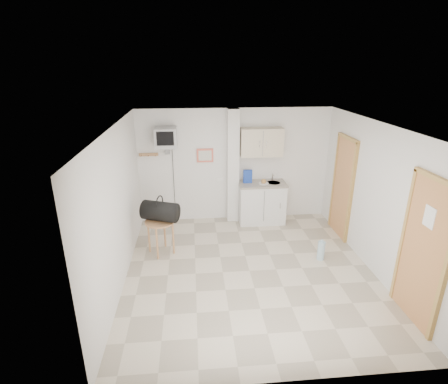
{
  "coord_description": "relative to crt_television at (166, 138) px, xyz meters",
  "views": [
    {
      "loc": [
        -0.92,
        -5.12,
        3.39
      ],
      "look_at": [
        -0.39,
        0.6,
        1.25
      ],
      "focal_mm": 28.0,
      "sensor_mm": 36.0,
      "label": 1
    }
  ],
  "objects": [
    {
      "name": "crt_television",
      "position": [
        0.0,
        0.0,
        0.0
      ],
      "size": [
        0.44,
        0.45,
        2.15
      ],
      "color": "slate",
      "rests_on": "ground"
    },
    {
      "name": "room_envelope",
      "position": [
        1.69,
        -1.93,
        -0.4
      ],
      "size": [
        4.24,
        4.54,
        2.55
      ],
      "color": "white",
      "rests_on": "ground"
    },
    {
      "name": "water_bottle",
      "position": [
        2.8,
        -1.76,
        -1.76
      ],
      "size": [
        0.13,
        0.13,
        0.4
      ],
      "color": "#A0C4D3",
      "rests_on": "ground"
    },
    {
      "name": "round_table",
      "position": [
        -0.11,
        -1.25,
        -1.38
      ],
      "size": [
        0.55,
        0.55,
        0.66
      ],
      "rotation": [
        0.0,
        0.0,
        -0.23
      ],
      "color": "#B3784E",
      "rests_on": "ground"
    },
    {
      "name": "duffel_bag",
      "position": [
        -0.09,
        -1.22,
        -1.09
      ],
      "size": [
        0.74,
        0.58,
        0.49
      ],
      "rotation": [
        0.0,
        0.0,
        -0.38
      ],
      "color": "black",
      "rests_on": "round_table"
    },
    {
      "name": "kitchenette",
      "position": [
        2.02,
        -0.02,
        -1.13
      ],
      "size": [
        1.03,
        0.58,
        2.1
      ],
      "color": "silver",
      "rests_on": "ground"
    },
    {
      "name": "ground",
      "position": [
        1.45,
        -2.02,
        -1.94
      ],
      "size": [
        4.5,
        4.5,
        0.0
      ],
      "primitive_type": "plane",
      "color": "beige",
      "rests_on": "ground"
    }
  ]
}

